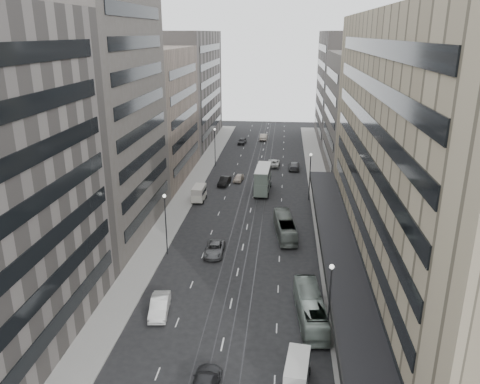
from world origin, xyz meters
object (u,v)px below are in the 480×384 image
at_px(vw_microbus, 297,371).
at_px(sedan_1, 160,306).
at_px(bus_near, 310,308).
at_px(sedan_2, 214,249).
at_px(panel_van, 199,193).
at_px(bus_far, 285,227).
at_px(double_decker, 263,179).

relative_size(vw_microbus, sedan_1, 0.90).
distance_m(bus_near, sedan_2, 18.22).
distance_m(panel_van, sedan_2, 20.86).
bearing_deg(bus_far, panel_van, -48.97).
bearing_deg(vw_microbus, bus_near, 87.88).
bearing_deg(sedan_1, vw_microbus, -40.35).
height_order(double_decker, sedan_2, double_decker).
xyz_separation_m(bus_far, double_decker, (-4.14, 18.96, 1.16)).
height_order(bus_far, sedan_2, bus_far).
distance_m(bus_far, vw_microbus, 29.97).
relative_size(panel_van, sedan_2, 0.82).
bearing_deg(bus_far, double_decker, -84.97).
height_order(double_decker, panel_van, double_decker).
distance_m(bus_near, vw_microbus, 9.38).
distance_m(double_decker, sedan_1, 40.82).
distance_m(panel_van, sedan_1, 34.18).
xyz_separation_m(vw_microbus, sedan_1, (-13.96, 9.05, -0.48)).
distance_m(bus_far, sedan_2, 11.45).
distance_m(vw_microbus, panel_van, 46.03).
xyz_separation_m(bus_far, sedan_1, (-12.79, -20.90, -0.54)).
height_order(double_decker, sedan_1, double_decker).
bearing_deg(sedan_2, vw_microbus, -66.64).
bearing_deg(bus_far, sedan_2, 29.51).
bearing_deg(panel_van, bus_near, -61.48).
bearing_deg(vw_microbus, sedan_2, 121.19).
bearing_deg(sedan_1, panel_van, 86.05).
height_order(panel_van, sedan_2, panel_van).
xyz_separation_m(bus_near, bus_far, (-2.68, 20.69, -0.02)).
relative_size(vw_microbus, panel_van, 1.08).
relative_size(double_decker, panel_van, 2.04).
height_order(bus_far, sedan_1, bus_far).
xyz_separation_m(bus_near, sedan_2, (-11.83, 13.84, -0.68)).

